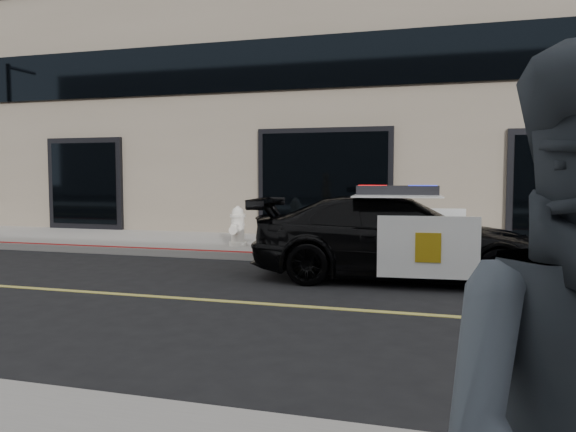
# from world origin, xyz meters

# --- Properties ---
(ground) EXTENTS (120.00, 120.00, 0.00)m
(ground) POSITION_xyz_m (0.00, 0.00, 0.00)
(ground) COLOR black
(ground) RESTS_ON ground
(sidewalk_n) EXTENTS (60.00, 3.50, 0.15)m
(sidewalk_n) POSITION_xyz_m (0.00, 5.25, 0.07)
(sidewalk_n) COLOR gray
(sidewalk_n) RESTS_ON ground
(building_n) EXTENTS (60.00, 7.00, 12.00)m
(building_n) POSITION_xyz_m (0.00, 10.50, 6.00)
(building_n) COLOR #756856
(building_n) RESTS_ON ground
(police_car) EXTENTS (2.67, 4.98, 1.53)m
(police_car) POSITION_xyz_m (1.25, 2.28, 0.68)
(police_car) COLOR black
(police_car) RESTS_ON ground
(fire_hydrant) EXTENTS (0.40, 0.55, 0.87)m
(fire_hydrant) POSITION_xyz_m (-2.37, 4.48, 0.56)
(fire_hydrant) COLOR white
(fire_hydrant) RESTS_ON sidewalk_n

